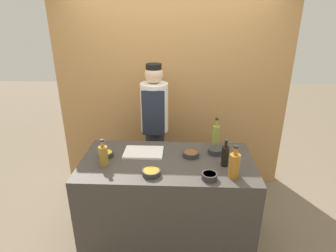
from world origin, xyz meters
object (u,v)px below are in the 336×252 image
object	(u,v)px
bottle_oil	(216,135)
sauce_bowl_white	(209,176)
sauce_bowl_green	(216,151)
cutting_board	(144,152)
sauce_bowl_brown	(191,154)
sauce_bowl_orange	(151,172)
chef_center	(155,128)
sauce_bowl_yellow	(106,154)
bottle_soy	(225,156)
bottle_amber	(234,165)
bottle_vinegar	(103,155)

from	to	relation	value
bottle_oil	sauce_bowl_white	bearing A→B (deg)	-100.68
sauce_bowl_green	cutting_board	xyz separation A→B (m)	(-0.70, -0.03, -0.02)
sauce_bowl_brown	sauce_bowl_white	xyz separation A→B (m)	(0.14, -0.39, 0.00)
sauce_bowl_orange	chef_center	world-z (taller)	chef_center
sauce_bowl_yellow	cutting_board	world-z (taller)	sauce_bowl_yellow
bottle_soy	bottle_oil	xyz separation A→B (m)	(-0.04, 0.39, 0.02)
sauce_bowl_brown	sauce_bowl_white	size ratio (longest dim) A/B	1.20
sauce_bowl_orange	chef_center	bearing A→B (deg)	93.53
chef_center	cutting_board	bearing A→B (deg)	-94.18
sauce_bowl_green	chef_center	bearing A→B (deg)	135.04
bottle_soy	bottle_amber	bearing A→B (deg)	-76.29
bottle_soy	chef_center	bearing A→B (deg)	128.86
cutting_board	bottle_vinegar	world-z (taller)	bottle_vinegar
bottle_vinegar	chef_center	bearing A→B (deg)	67.67
sauce_bowl_yellow	sauce_bowl_brown	size ratio (longest dim) A/B	0.89
bottle_soy	bottle_oil	world-z (taller)	bottle_oil
sauce_bowl_green	chef_center	size ratio (longest dim) A/B	0.09
sauce_bowl_white	bottle_vinegar	distance (m)	0.95
bottle_amber	bottle_soy	bearing A→B (deg)	103.71
bottle_soy	bottle_vinegar	distance (m)	1.08
bottle_amber	sauce_bowl_yellow	bearing A→B (deg)	164.88
bottle_vinegar	bottle_oil	world-z (taller)	bottle_oil
sauce_bowl_yellow	sauce_bowl_green	bearing A→B (deg)	5.83
bottle_soy	bottle_vinegar	world-z (taller)	same
bottle_soy	bottle_oil	distance (m)	0.39
sauce_bowl_brown	sauce_bowl_white	distance (m)	0.41
sauce_bowl_brown	sauce_bowl_yellow	bearing A→B (deg)	-177.31
sauce_bowl_yellow	cutting_board	bearing A→B (deg)	12.63
sauce_bowl_white	cutting_board	world-z (taller)	sauce_bowl_white
sauce_bowl_yellow	sauce_bowl_white	bearing A→B (deg)	-20.17
sauce_bowl_orange	bottle_amber	distance (m)	0.69
bottle_amber	cutting_board	bearing A→B (deg)	154.12
sauce_bowl_white	bottle_vinegar	xyz separation A→B (m)	(-0.93, 0.19, 0.07)
bottle_soy	bottle_vinegar	size ratio (longest dim) A/B	1.00
sauce_bowl_yellow	bottle_vinegar	bearing A→B (deg)	-82.12
bottle_soy	sauce_bowl_brown	bearing A→B (deg)	152.13
bottle_vinegar	bottle_amber	size ratio (longest dim) A/B	0.86
sauce_bowl_orange	cutting_board	bearing A→B (deg)	106.63
sauce_bowl_orange	sauce_bowl_brown	bearing A→B (deg)	45.09
bottle_oil	sauce_bowl_brown	bearing A→B (deg)	-138.17
bottle_soy	bottle_oil	size ratio (longest dim) A/B	0.82
sauce_bowl_brown	bottle_soy	world-z (taller)	bottle_soy
cutting_board	sauce_bowl_green	bearing A→B (deg)	2.37
cutting_board	bottle_soy	distance (m)	0.79
bottle_oil	chef_center	xyz separation A→B (m)	(-0.67, 0.49, -0.14)
sauce_bowl_brown	bottle_oil	bearing A→B (deg)	41.83
bottle_vinegar	chef_center	size ratio (longest dim) A/B	0.15
sauce_bowl_yellow	bottle_vinegar	distance (m)	0.18
sauce_bowl_yellow	sauce_bowl_white	xyz separation A→B (m)	(0.95, -0.35, 0.00)
sauce_bowl_yellow	cutting_board	distance (m)	0.36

